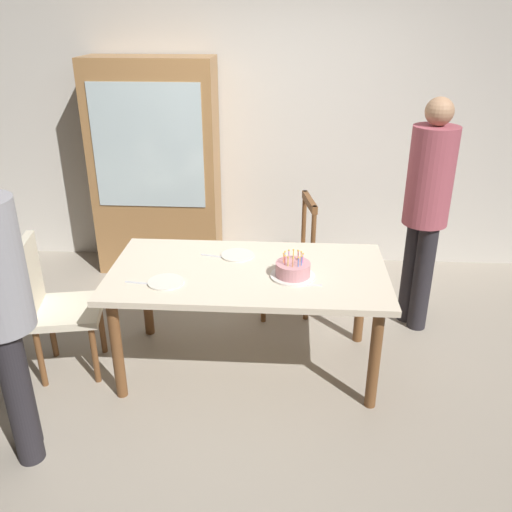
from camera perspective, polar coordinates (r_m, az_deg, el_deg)
The scene contains 13 objects.
ground at distance 3.82m, azimuth -0.76°, elevation -11.45°, with size 6.40×6.40×0.00m, color #9E9384.
back_wall at distance 5.02m, azimuth 0.80°, elevation 13.75°, with size 6.40×0.10×2.60m, color beige.
dining_table at distance 3.47m, azimuth -0.82°, elevation -2.72°, with size 1.77×0.93×0.74m.
birthday_cake at distance 3.34m, azimuth 3.92°, elevation -1.51°, with size 0.28×0.28×0.16m.
plate_near_celebrant at distance 3.32m, azimuth -9.52°, elevation -2.73°, with size 0.22×0.22×0.01m, color silver.
plate_far_side at distance 3.63m, azimuth -1.97°, elevation 0.09°, with size 0.22×0.22×0.01m, color silver.
fork_near_celebrant at distance 3.35m, azimuth -12.25°, elevation -2.81°, with size 0.18×0.02×0.01m, color silver.
fork_far_side at distance 3.63m, azimuth -4.51°, elevation -0.00°, with size 0.18×0.02×0.01m, color silver.
fork_near_guest at distance 3.26m, azimuth 5.42°, elevation -3.10°, with size 0.18×0.02×0.01m, color silver.
chair_spindle_back at distance 4.26m, azimuth 3.20°, elevation -0.24°, with size 0.51×0.51×0.95m.
chair_upholstered at distance 3.74m, azimuth -20.84°, elevation -4.44°, with size 0.52×0.52×0.95m.
person_guest at distance 4.05m, azimuth 17.60°, elevation 5.33°, with size 0.32×0.32×1.73m.
china_cabinet at distance 4.96m, azimuth -10.52°, elevation 9.07°, with size 1.10×0.45×1.90m.
Camera 1 is at (0.25, -3.08, 2.25)m, focal length 37.84 mm.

